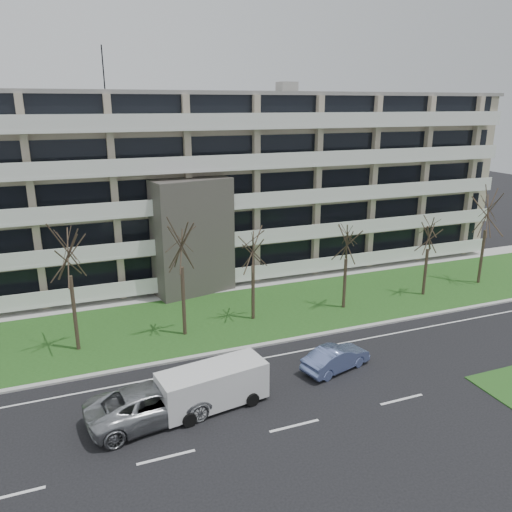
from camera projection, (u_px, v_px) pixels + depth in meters
name	position (u px, v px, depth m)	size (l,w,h in m)	color
ground	(294.00, 426.00, 23.19)	(160.00, 160.00, 0.00)	black
grass_verge	(215.00, 318.00, 34.78)	(90.00, 10.00, 0.06)	#204918
curb	(238.00, 349.00, 30.31)	(90.00, 0.35, 0.12)	#B2B2AD
sidewalk	(195.00, 291.00, 39.69)	(90.00, 2.00, 0.08)	#B2B2AD
lane_edge_line	(247.00, 361.00, 28.99)	(90.00, 0.12, 0.01)	white
apartment_building	(172.00, 184.00, 43.55)	(60.50, 15.10, 18.75)	tan
silver_pickup	(153.00, 402.00, 23.51)	(2.88, 6.25, 1.74)	#A1A3A8
blue_sedan	(336.00, 358.00, 27.96)	(1.46, 4.17, 1.37)	#6F81C0
white_van	(214.00, 383.00, 24.46)	(5.57, 2.79, 2.07)	silver
tree_2	(67.00, 245.00, 28.43)	(4.25, 4.25, 8.50)	#382B21
tree_3	(181.00, 239.00, 30.46)	(4.13, 4.13, 8.26)	#382B21
tree_4	(253.00, 243.00, 33.08)	(3.53, 3.53, 7.06)	#382B21
tree_5	(347.00, 239.00, 35.09)	(3.34, 3.34, 6.69)	#382B21
tree_6	(430.00, 231.00, 37.58)	(3.33, 3.33, 6.66)	#382B21
tree_7	(488.00, 209.00, 39.79)	(4.07, 4.07, 8.14)	#382B21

